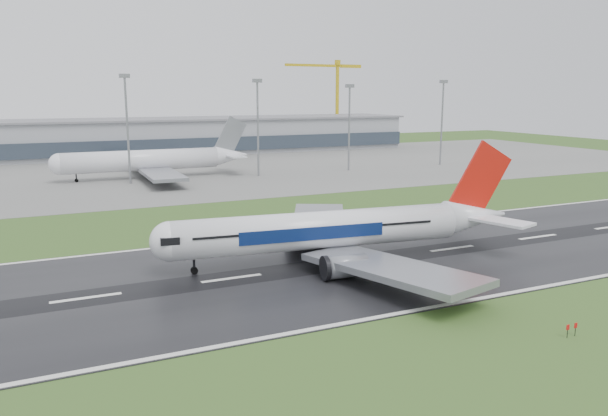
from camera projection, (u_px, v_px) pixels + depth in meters
name	position (u px, v px, depth m)	size (l,w,h in m)	color
ground	(351.00, 263.00, 93.13)	(520.00, 520.00, 0.00)	#2F4F1D
runway	(351.00, 262.00, 93.12)	(400.00, 45.00, 0.10)	black
apron	(178.00, 170.00, 204.63)	(400.00, 130.00, 0.08)	slate
terminal	(147.00, 138.00, 256.72)	(240.00, 36.00, 15.00)	gray
main_airliner	(344.00, 206.00, 92.56)	(60.47, 57.59, 17.85)	white
parked_airliner	(150.00, 149.00, 184.20)	(63.11, 58.76, 18.50)	silver
tower_crane	(337.00, 102.00, 309.25)	(44.34, 2.42, 43.81)	gold
floodmast_2	(128.00, 132.00, 171.30)	(0.64, 0.64, 31.00)	gray
floodmast_3	(258.00, 130.00, 188.04)	(0.64, 0.64, 29.98)	gray
floodmast_4	(349.00, 130.00, 201.91)	(0.64, 0.64, 28.53)	gray
floodmast_5	(442.00, 125.00, 217.89)	(0.64, 0.64, 30.31)	gray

